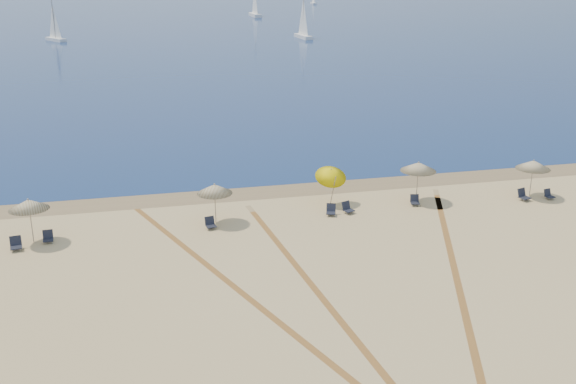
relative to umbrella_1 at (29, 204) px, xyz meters
The scene contains 18 objects.
wet_sand 15.76m from the umbrella_1, 20.07° to the left, with size 500.00×500.00×0.00m, color olive.
umbrella_1 is the anchor object (origin of this frame).
umbrella_2 10.15m from the umbrella_1, ahead, with size 2.07×2.07×2.45m.
umbrella_3 17.68m from the umbrella_1, ahead, with size 1.95×2.04×2.74m.
umbrella_4 23.13m from the umbrella_1, ahead, with size 2.26×2.26×2.66m.
umbrella_5 30.67m from the umbrella_1, ahead, with size 2.18×2.18×2.51m.
chair_1 2.21m from the umbrella_1, 132.78° to the right, with size 0.69×0.77×0.72m.
chair_2 2.09m from the umbrella_1, 11.92° to the right, with size 0.58×0.67×0.65m.
chair_3 9.92m from the umbrella_1, ahead, with size 0.65×0.73×0.66m.
chair_4 17.21m from the umbrella_1, ahead, with size 0.74×0.80×0.68m.
chair_5 18.29m from the umbrella_1, ahead, with size 0.78×0.83×0.68m.
chair_6 22.82m from the umbrella_1, ahead, with size 0.66×0.73×0.65m.
chair_7 29.94m from the umbrella_1, ahead, with size 0.79×0.86×0.73m.
chair_8 31.68m from the umbrella_1, ahead, with size 0.64×0.71×0.62m.
sailboat_1 91.18m from the umbrella_1, 94.78° to the left, with size 3.98×4.88×7.54m.
sailboat_2 134.09m from the umbrella_1, 74.89° to the left, with size 2.16×6.95×10.22m.
sailboat_3 92.57m from the umbrella_1, 66.99° to the left, with size 2.26×5.94×8.63m.
tire_tracks 17.40m from the umbrella_1, 32.44° to the right, with size 47.39×41.78×0.00m.
Camera 1 is at (-8.31, -17.35, 15.12)m, focal length 41.80 mm.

